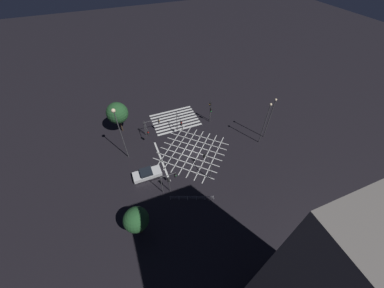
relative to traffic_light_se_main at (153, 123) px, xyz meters
The scene contains 17 objects.
ground_plane 9.12m from the traffic_light_se_main, 124.80° to the left, with size 200.00×200.00×0.00m, color black.
road_markings 5.57m from the traffic_light_se_main, 161.87° to the left, with size 14.02×19.88×0.01m.
traffic_light_se_main is the anchor object (origin of this frame).
traffic_light_sw_main 11.60m from the traffic_light_se_main, behind, with size 0.39×0.36×4.57m.
traffic_light_median_north 13.41m from the traffic_light_se_main, 114.25° to the left, with size 0.36×2.92×3.49m.
traffic_light_se_cross 2.22m from the traffic_light_se_main, 47.26° to the left, with size 0.36×3.04×3.47m.
traffic_light_ne_cross 13.48m from the traffic_light_se_main, 85.13° to the left, with size 0.36×0.39×3.31m.
traffic_light_median_south 4.99m from the traffic_light_se_main, 159.28° to the left, with size 0.36×2.98×3.81m.
traffic_light_ne_main 13.41m from the traffic_light_se_main, 85.62° to the left, with size 2.39×0.36×3.99m.
traffic_light_sw_cross 11.54m from the traffic_light_se_main, behind, with size 0.36×0.39×3.68m.
street_lamp_east 9.04m from the traffic_light_se_main, 36.24° to the left, with size 0.63×0.63×10.43m.
street_lamp_west 20.29m from the traffic_light_se_main, 150.91° to the left, with size 0.44×0.44×8.77m.
street_lamp_far 21.33m from the traffic_light_se_main, 155.23° to the left, with size 0.41×0.41×8.65m.
street_tree_near 6.69m from the traffic_light_se_main, 27.85° to the right, with size 3.94×3.94×6.36m.
street_tree_far 19.31m from the traffic_light_se_main, 69.81° to the left, with size 3.14×3.14×5.31m.
waiting_car 10.40m from the traffic_light_se_main, 68.78° to the left, with size 4.54×1.90×1.35m.
pedestrian_railing 16.38m from the traffic_light_se_main, 94.90° to the left, with size 5.99×2.44×1.05m.
Camera 1 is at (9.58, 23.85, 28.69)m, focal length 20.00 mm.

